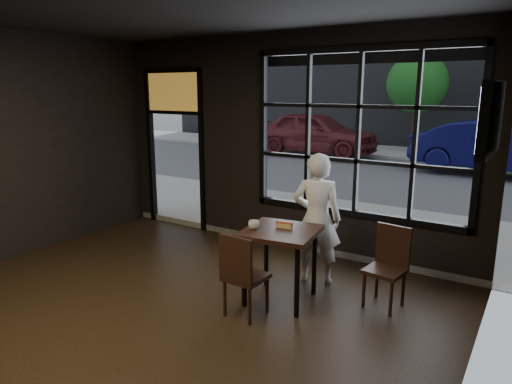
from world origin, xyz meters
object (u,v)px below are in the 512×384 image
Objects in this scene: man at (317,219)px; navy_car at (495,147)px; cafe_table at (280,265)px; chair_near at (246,274)px.

man reaches higher than navy_car.
man is (0.11, 0.70, 0.40)m from cafe_table.
chair_near is (-0.14, -0.50, 0.04)m from cafe_table.
man is 9.26m from navy_car.
navy_car is (1.33, 10.40, 0.35)m from chair_near.
man is at bearing 72.46° from cafe_table.
cafe_table is 0.52× the size of man.
cafe_table is 0.52m from chair_near.
cafe_table is 0.81m from man.
cafe_table is 0.20× the size of navy_car.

